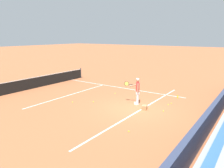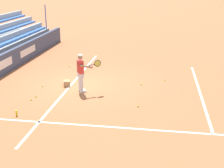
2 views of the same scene
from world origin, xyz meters
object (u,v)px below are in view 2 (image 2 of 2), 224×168
(tennis_ball_midcourt, at_px, (31,100))
(water_bottle, at_px, (17,113))
(tennis_ball_toward_net, at_px, (165,80))
(tennis_ball_on_baseline, at_px, (36,97))
(tennis_ball_far_left, at_px, (42,86))
(tennis_ball_stray_back, at_px, (69,66))
(tennis_ball_near_player, at_px, (141,84))
(ball_box_cardboard, at_px, (67,83))
(tennis_ball_by_box, at_px, (138,106))
(tennis_player, at_px, (81,73))

(tennis_ball_midcourt, distance_m, water_bottle, 1.56)
(tennis_ball_toward_net, xyz_separation_m, tennis_ball_on_baseline, (3.16, -5.49, 0.00))
(tennis_ball_far_left, distance_m, tennis_ball_toward_net, 5.99)
(tennis_ball_stray_back, height_order, tennis_ball_near_player, same)
(tennis_ball_on_baseline, relative_size, tennis_ball_midcourt, 1.00)
(ball_box_cardboard, height_order, tennis_ball_far_left, ball_box_cardboard)
(tennis_ball_by_box, xyz_separation_m, tennis_ball_toward_net, (-3.54, 1.07, 0.00))
(tennis_ball_near_player, bearing_deg, ball_box_cardboard, -79.34)
(ball_box_cardboard, relative_size, tennis_ball_by_box, 6.06)
(water_bottle, bearing_deg, tennis_player, 148.76)
(tennis_ball_far_left, xyz_separation_m, tennis_ball_near_player, (-0.98, 4.59, 0.00))
(tennis_ball_far_left, bearing_deg, tennis_ball_stray_back, 175.92)
(tennis_player, xyz_separation_m, tennis_ball_toward_net, (-2.19, 3.71, -0.86))
(water_bottle, bearing_deg, tennis_ball_near_player, 134.36)
(tennis_ball_midcourt, bearing_deg, tennis_ball_toward_net, 122.49)
(water_bottle, bearing_deg, tennis_ball_stray_back, 179.87)
(tennis_ball_on_baseline, bearing_deg, tennis_ball_near_player, 117.98)
(tennis_ball_stray_back, bearing_deg, tennis_player, 23.59)
(tennis_player, distance_m, tennis_ball_toward_net, 4.40)
(tennis_player, distance_m, tennis_ball_stray_back, 4.44)
(tennis_ball_far_left, height_order, tennis_ball_on_baseline, same)
(ball_box_cardboard, xyz_separation_m, tennis_ball_on_baseline, (1.67, -0.88, -0.10))
(tennis_ball_on_baseline, height_order, tennis_ball_midcourt, same)
(water_bottle, bearing_deg, tennis_ball_on_baseline, -179.29)
(tennis_ball_near_player, bearing_deg, tennis_player, -62.39)
(tennis_ball_stray_back, height_order, tennis_ball_midcourt, same)
(tennis_ball_toward_net, height_order, tennis_ball_near_player, same)
(tennis_ball_far_left, relative_size, tennis_ball_midcourt, 1.00)
(ball_box_cardboard, relative_size, tennis_ball_on_baseline, 6.06)
(tennis_ball_on_baseline, distance_m, water_bottle, 1.93)
(tennis_ball_near_player, height_order, water_bottle, water_bottle)
(tennis_ball_by_box, bearing_deg, ball_box_cardboard, -119.93)
(tennis_ball_near_player, bearing_deg, tennis_ball_toward_net, 126.87)
(tennis_ball_on_baseline, relative_size, tennis_ball_near_player, 1.00)
(ball_box_cardboard, relative_size, tennis_ball_stray_back, 6.06)
(tennis_ball_far_left, height_order, tennis_ball_by_box, same)
(tennis_ball_far_left, bearing_deg, ball_box_cardboard, 106.22)
(tennis_ball_by_box, relative_size, tennis_ball_toward_net, 1.00)
(tennis_player, xyz_separation_m, water_bottle, (2.90, -1.76, -0.78))
(tennis_ball_by_box, xyz_separation_m, tennis_ball_stray_back, (-5.33, -4.39, 0.00))
(tennis_ball_toward_net, relative_size, tennis_ball_stray_back, 1.00)
(tennis_player, height_order, tennis_ball_near_player, tennis_player)
(water_bottle, bearing_deg, ball_box_cardboard, 166.60)
(tennis_ball_midcourt, bearing_deg, ball_box_cardboard, 155.24)
(ball_box_cardboard, distance_m, tennis_ball_far_left, 1.15)
(tennis_ball_stray_back, bearing_deg, tennis_ball_toward_net, 71.79)
(tennis_ball_near_player, bearing_deg, tennis_ball_on_baseline, -62.02)
(tennis_player, bearing_deg, tennis_ball_by_box, 63.08)
(tennis_ball_near_player, distance_m, water_bottle, 6.08)
(tennis_player, xyz_separation_m, tennis_ball_stray_back, (-3.99, -1.74, -0.86))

